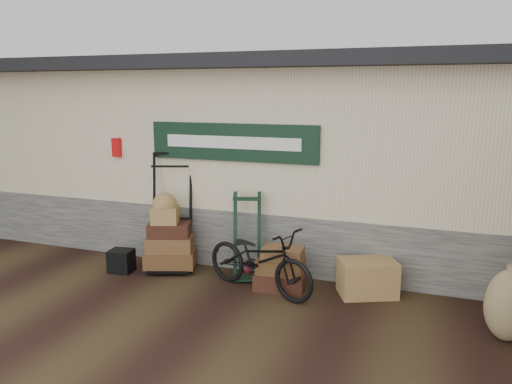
% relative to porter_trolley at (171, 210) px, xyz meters
% --- Properties ---
extents(ground, '(80.00, 80.00, 0.00)m').
position_rel_porter_trolley_xyz_m(ground, '(1.23, -0.76, -0.90)').
color(ground, black).
rests_on(ground, ground).
extents(station_building, '(14.40, 4.10, 3.20)m').
position_rel_porter_trolley_xyz_m(station_building, '(1.22, 1.98, 0.71)').
color(station_building, '#4C4C47').
rests_on(station_building, ground).
extents(porter_trolley, '(1.07, 0.93, 1.80)m').
position_rel_porter_trolley_xyz_m(porter_trolley, '(0.00, 0.00, 0.00)').
color(porter_trolley, black).
rests_on(porter_trolley, ground).
extents(green_barrow, '(0.55, 0.51, 1.26)m').
position_rel_porter_trolley_xyz_m(green_barrow, '(1.25, -0.03, -0.27)').
color(green_barrow, black).
rests_on(green_barrow, ground).
extents(suitcase_stack, '(0.71, 0.48, 0.61)m').
position_rel_porter_trolley_xyz_m(suitcase_stack, '(1.84, -0.29, -0.60)').
color(suitcase_stack, '#331C10').
rests_on(suitcase_stack, ground).
extents(wicker_hamper, '(0.87, 0.74, 0.48)m').
position_rel_porter_trolley_xyz_m(wicker_hamper, '(2.99, -0.09, -0.66)').
color(wicker_hamper, olive).
rests_on(wicker_hamper, ground).
extents(black_trunk, '(0.37, 0.33, 0.34)m').
position_rel_porter_trolley_xyz_m(black_trunk, '(-0.62, -0.47, -0.73)').
color(black_trunk, black).
rests_on(black_trunk, ground).
extents(bicycle, '(1.17, 1.86, 1.02)m').
position_rel_porter_trolley_xyz_m(bicycle, '(1.59, -0.47, -0.39)').
color(bicycle, black).
rests_on(bicycle, ground).
extents(burlap_sack_left, '(0.51, 0.43, 0.81)m').
position_rel_porter_trolley_xyz_m(burlap_sack_left, '(4.59, -0.83, -0.50)').
color(burlap_sack_left, olive).
rests_on(burlap_sack_left, ground).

